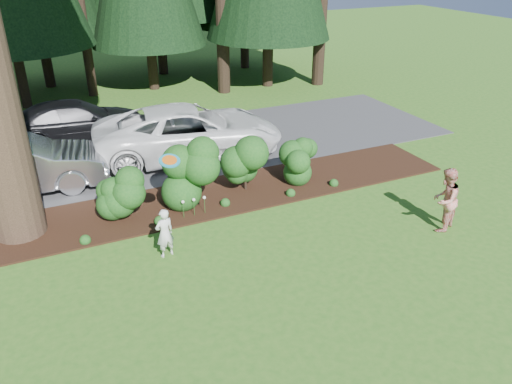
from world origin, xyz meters
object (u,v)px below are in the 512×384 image
(child, at_px, (165,233))
(adult, at_px, (445,200))
(car_dark_suv, at_px, (76,121))
(car_silver_wagon, at_px, (16,165))
(frisbee, at_px, (170,161))
(car_white_suv, at_px, (189,132))

(child, xyz_separation_m, adult, (6.81, -1.74, 0.23))
(car_dark_suv, bearing_deg, car_silver_wagon, 151.59)
(car_silver_wagon, distance_m, frisbee, 6.24)
(car_silver_wagon, relative_size, child, 4.09)
(car_silver_wagon, relative_size, car_white_suv, 0.80)
(child, relative_size, adult, 0.73)
(car_silver_wagon, bearing_deg, adult, -120.17)
(car_silver_wagon, relative_size, frisbee, 10.78)
(car_dark_suv, height_order, child, car_dark_suv)
(car_white_suv, relative_size, frisbee, 13.42)
(car_white_suv, bearing_deg, adult, -141.98)
(adult, distance_m, frisbee, 6.95)
(car_white_suv, height_order, child, car_white_suv)
(frisbee, bearing_deg, adult, -15.02)
(frisbee, bearing_deg, car_white_suv, 69.06)
(car_white_suv, bearing_deg, frisbee, 166.35)
(car_silver_wagon, height_order, car_dark_suv, car_silver_wagon)
(adult, bearing_deg, frisbee, -41.66)
(car_dark_suv, relative_size, child, 4.05)
(car_silver_wagon, xyz_separation_m, car_white_suv, (5.44, 0.55, 0.04))
(car_white_suv, distance_m, adult, 8.59)
(child, distance_m, frisbee, 1.80)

